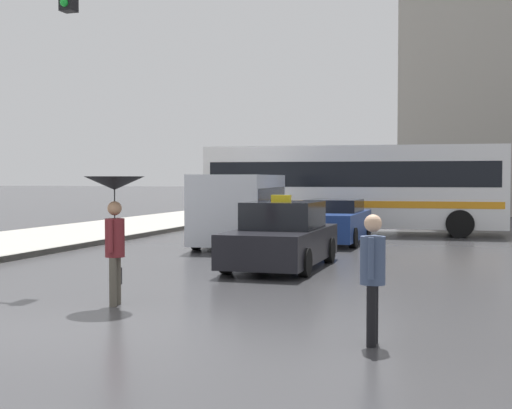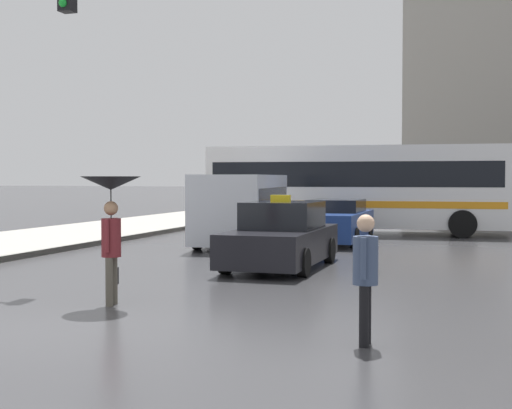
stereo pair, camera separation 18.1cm
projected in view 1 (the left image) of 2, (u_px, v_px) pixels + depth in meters
name	position (u px, v px, depth m)	size (l,w,h in m)	color
ground_plane	(37.00, 334.00, 9.35)	(300.00, 300.00, 0.00)	#38383A
taxi	(282.00, 238.00, 16.25)	(1.91, 4.25, 1.66)	black
sedan_red	(333.00, 222.00, 22.32)	(1.91, 4.35, 1.37)	navy
ambulance_van	(240.00, 206.00, 21.62)	(2.53, 5.28, 2.14)	silver
city_bus	(353.00, 185.00, 26.32)	(10.92, 3.17, 3.20)	silver
pedestrian_with_umbrella	(115.00, 205.00, 11.39)	(0.97, 0.97, 2.08)	#4C473D
pedestrian_man	(373.00, 269.00, 8.70)	(0.31, 0.46, 1.61)	black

